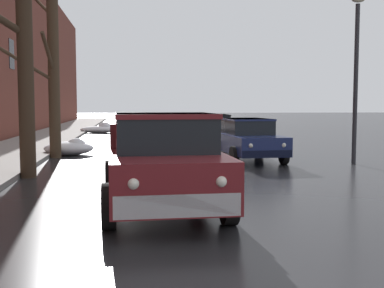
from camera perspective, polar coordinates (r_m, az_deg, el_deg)
name	(u,v)px	position (r m, az deg, el deg)	size (l,w,h in m)	color
left_sidewalk_slab	(19,149)	(21.04, -19.61, -0.58)	(3.30, 80.00, 0.14)	gray
snow_bank_near_corner_left	(100,129)	(32.51, -10.74, 1.75)	(2.36, 1.11, 0.73)	white
snow_bank_along_left_kerb	(244,132)	(27.98, 6.11, 1.42)	(2.20, 1.13, 0.76)	white
snow_bank_mid_block_left	(70,148)	(18.70, -14.14, -0.47)	(1.82, 1.20, 0.64)	white
snow_bank_near_corner_right	(246,132)	(28.72, 6.33, 1.41)	(2.53, 1.15, 0.61)	white
bare_tree_second_along_sidewalk	(24,30)	(13.33, -19.14, 12.49)	(2.94, 2.14, 7.13)	#382B1E
bare_tree_mid_block	(53,76)	(17.91, -16.06, 7.67)	(1.92, 2.97, 6.01)	#423323
pickup_truck_maroon_approaching_near_lane	(161,161)	(8.88, -3.61, -1.99)	(2.20, 5.08, 1.76)	maroon
sedan_darkblue_parked_kerbside_close	(247,138)	(16.62, 6.50, 0.68)	(1.99, 4.14, 1.42)	navy
sedan_black_parked_kerbside_mid	(212,129)	(22.89, 2.41, 1.82)	(2.09, 4.36, 1.42)	black
street_lamp_post	(356,70)	(16.27, 18.71, 8.23)	(0.44, 0.24, 5.26)	#28282D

